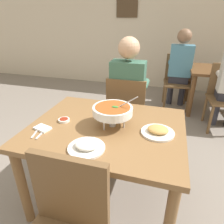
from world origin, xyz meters
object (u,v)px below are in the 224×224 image
object	(u,v)px
chair_diner_main	(127,110)
dining_table_far	(222,77)
curry_bowl	(113,111)
diner_main	(128,90)
appetizer_plate	(158,131)
sauce_dish	(64,120)
patron_bg_left	(180,65)
dining_table_main	(107,137)
rice_plate	(86,146)
chair_bg_left	(177,78)

from	to	relation	value
chair_diner_main	dining_table_far	size ratio (longest dim) A/B	0.90
curry_bowl	dining_table_far	xyz separation A→B (m)	(1.19, 2.20, -0.26)
diner_main	dining_table_far	world-z (taller)	diner_main
appetizer_plate	sauce_dish	bearing A→B (deg)	-178.17
curry_bowl	appetizer_plate	world-z (taller)	curry_bowl
dining_table_far	patron_bg_left	distance (m)	0.68
dining_table_main	chair_diner_main	bearing A→B (deg)	90.00
curry_bowl	rice_plate	world-z (taller)	curry_bowl
chair_diner_main	chair_bg_left	world-z (taller)	same
appetizer_plate	rice_plate	bearing A→B (deg)	-143.07
rice_plate	appetizer_plate	size ratio (longest dim) A/B	1.00
chair_bg_left	rice_plate	bearing A→B (deg)	-102.87
rice_plate	dining_table_far	xyz separation A→B (m)	(1.27, 2.53, -0.15)
chair_bg_left	patron_bg_left	size ratio (longest dim) A/B	0.69
diner_main	dining_table_far	size ratio (longest dim) A/B	1.31
dining_table_main	dining_table_far	bearing A→B (deg)	60.88
chair_bg_left	patron_bg_left	distance (m)	0.24
chair_diner_main	rice_plate	world-z (taller)	chair_diner_main
appetizer_plate	curry_bowl	bearing A→B (deg)	177.40
chair_diner_main	dining_table_far	bearing A→B (deg)	49.67
curry_bowl	chair_bg_left	world-z (taller)	curry_bowl
diner_main	dining_table_far	distance (m)	1.89
sauce_dish	curry_bowl	bearing A→B (deg)	5.63
dining_table_main	diner_main	world-z (taller)	diner_main
dining_table_main	appetizer_plate	world-z (taller)	appetizer_plate
appetizer_plate	chair_bg_left	size ratio (longest dim) A/B	0.27
chair_bg_left	patron_bg_left	bearing A→B (deg)	-69.54
chair_diner_main	curry_bowl	size ratio (longest dim) A/B	2.71
curry_bowl	patron_bg_left	size ratio (longest dim) A/B	0.25
chair_diner_main	sauce_dish	world-z (taller)	chair_diner_main
chair_diner_main	chair_bg_left	bearing A→B (deg)	69.85
dining_table_main	chair_bg_left	size ratio (longest dim) A/B	1.30
rice_plate	appetizer_plate	distance (m)	0.53
chair_diner_main	dining_table_main	bearing A→B (deg)	-90.00
dining_table_far	appetizer_plate	bearing A→B (deg)	-110.94
appetizer_plate	sauce_dish	world-z (taller)	appetizer_plate
chair_diner_main	sauce_dish	xyz separation A→B (m)	(-0.35, -0.79, 0.22)
sauce_dish	dining_table_far	bearing A→B (deg)	54.66
sauce_dish	chair_bg_left	size ratio (longest dim) A/B	0.10
dining_table_main	curry_bowl	bearing A→B (deg)	20.56
rice_plate	dining_table_far	distance (m)	2.84
dining_table_main	rice_plate	world-z (taller)	rice_plate
chair_bg_left	curry_bowl	bearing A→B (deg)	-102.80
dining_table_main	chair_bg_left	bearing A→B (deg)	76.25
chair_diner_main	curry_bowl	world-z (taller)	curry_bowl
diner_main	rice_plate	size ratio (longest dim) A/B	5.46
rice_plate	sauce_dish	bearing A→B (deg)	137.33
dining_table_far	chair_bg_left	distance (m)	0.68
curry_bowl	chair_bg_left	size ratio (longest dim) A/B	0.37
chair_diner_main	appetizer_plate	xyz separation A→B (m)	(0.39, -0.76, 0.23)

